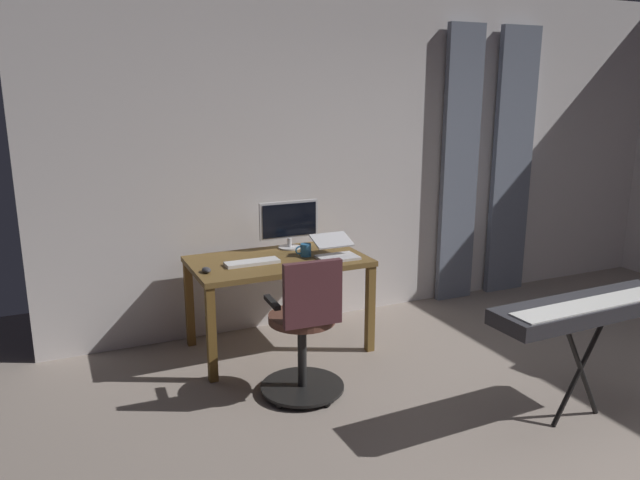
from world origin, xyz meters
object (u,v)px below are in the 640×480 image
at_px(desk, 278,270).
at_px(office_chair, 305,332).
at_px(mug_tea, 305,250).
at_px(piano_keyboard, 587,310).
at_px(computer_monitor, 289,222).
at_px(computer_keyboard, 252,262).
at_px(computer_mouse, 206,270).
at_px(laptop, 335,251).

height_order(desk, office_chair, office_chair).
bearing_deg(mug_tea, piano_keyboard, 121.34).
xyz_separation_m(desk, computer_monitor, (-0.20, -0.26, 0.31)).
distance_m(computer_keyboard, piano_keyboard, 2.27).
distance_m(computer_mouse, piano_keyboard, 2.48).
xyz_separation_m(desk, piano_keyboard, (-1.28, 1.76, 0.08)).
distance_m(desk, piano_keyboard, 2.18).
distance_m(desk, computer_mouse, 0.61).
bearing_deg(desk, computer_monitor, -126.97).
bearing_deg(piano_keyboard, computer_monitor, -63.27).
relative_size(office_chair, computer_keyboard, 2.40).
bearing_deg(laptop, desk, -18.54).
bearing_deg(computer_keyboard, desk, -165.60).
relative_size(computer_keyboard, laptop, 1.28).
height_order(computer_monitor, laptop, computer_monitor).
relative_size(computer_keyboard, computer_mouse, 4.02).
bearing_deg(computer_mouse, office_chair, 124.37).
relative_size(computer_mouse, piano_keyboard, 0.08).
xyz_separation_m(laptop, piano_keyboard, (-0.87, 1.62, -0.06)).
xyz_separation_m(laptop, mug_tea, (0.20, -0.12, -0.00)).
relative_size(computer_mouse, mug_tea, 0.78).
bearing_deg(computer_monitor, mug_tea, 94.44).
bearing_deg(desk, computer_keyboard, 14.40).
bearing_deg(office_chair, desk, 84.36).
bearing_deg(office_chair, computer_monitor, 76.28).
distance_m(laptop, mug_tea, 0.23).
xyz_separation_m(desk, mug_tea, (-0.22, 0.02, 0.14)).
height_order(desk, computer_keyboard, computer_keyboard).
xyz_separation_m(computer_keyboard, computer_mouse, (0.36, 0.07, 0.01)).
bearing_deg(piano_keyboard, mug_tea, -60.10).
relative_size(office_chair, laptop, 3.07).
xyz_separation_m(office_chair, mug_tea, (-0.34, -0.78, 0.32)).
bearing_deg(laptop, computer_keyboard, -7.12).
height_order(computer_monitor, computer_mouse, computer_monitor).
bearing_deg(office_chair, computer_mouse, 127.11).
bearing_deg(laptop, piano_keyboard, 118.71).
xyz_separation_m(mug_tea, piano_keyboard, (-1.06, 1.74, -0.06)).
bearing_deg(desk, piano_keyboard, 125.97).
relative_size(office_chair, mug_tea, 7.56).
bearing_deg(mug_tea, desk, -4.98).
distance_m(desk, computer_keyboard, 0.25).
bearing_deg(computer_monitor, office_chair, 73.53).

